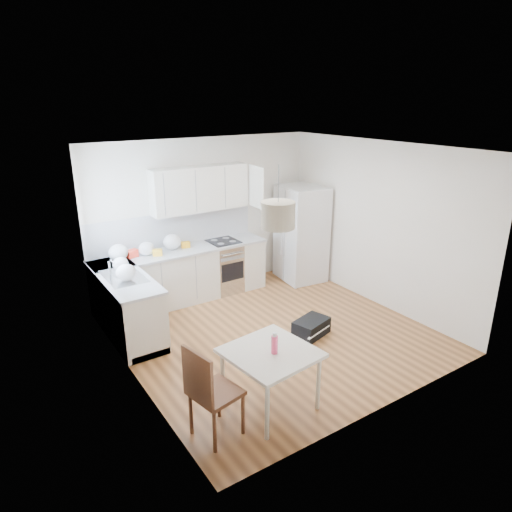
{
  "coord_description": "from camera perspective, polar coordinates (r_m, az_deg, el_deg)",
  "views": [
    {
      "loc": [
        -3.55,
        -4.91,
        3.34
      ],
      "look_at": [
        -0.04,
        0.4,
        1.11
      ],
      "focal_mm": 32.0,
      "sensor_mm": 36.0,
      "label": 1
    }
  ],
  "objects": [
    {
      "name": "floor",
      "position": [
        6.91,
        2.11,
        -9.56
      ],
      "size": [
        4.2,
        4.2,
        0.0
      ],
      "primitive_type": "plane",
      "color": "brown",
      "rests_on": "ground"
    },
    {
      "name": "ceiling",
      "position": [
        6.09,
        2.43,
        13.29
      ],
      "size": [
        4.2,
        4.2,
        0.0
      ],
      "primitive_type": "plane",
      "rotation": [
        3.14,
        0.0,
        0.0
      ],
      "color": "white",
      "rests_on": "wall_back"
    },
    {
      "name": "wall_back",
      "position": [
        8.1,
        -6.46,
        5.0
      ],
      "size": [
        4.2,
        0.0,
        4.2
      ],
      "primitive_type": "plane",
      "rotation": [
        1.57,
        0.0,
        0.0
      ],
      "color": "silver",
      "rests_on": "floor"
    },
    {
      "name": "wall_left",
      "position": [
        5.49,
        -15.89,
        -2.69
      ],
      "size": [
        0.0,
        4.2,
        4.2
      ],
      "primitive_type": "plane",
      "rotation": [
        1.57,
        0.0,
        1.57
      ],
      "color": "silver",
      "rests_on": "floor"
    },
    {
      "name": "wall_right",
      "position": [
        7.74,
        15.03,
        3.78
      ],
      "size": [
        0.0,
        4.2,
        4.2
      ],
      "primitive_type": "plane",
      "rotation": [
        1.57,
        0.0,
        -1.57
      ],
      "color": "silver",
      "rests_on": "floor"
    },
    {
      "name": "window_glassblock",
      "position": [
        6.43,
        -19.35,
        3.92
      ],
      "size": [
        0.02,
        1.0,
        1.0
      ],
      "primitive_type": "cube",
      "color": "#BFE0F9",
      "rests_on": "wall_left"
    },
    {
      "name": "cabinets_back",
      "position": [
        7.88,
        -9.09,
        -2.51
      ],
      "size": [
        3.0,
        0.6,
        0.88
      ],
      "primitive_type": "cube",
      "color": "silver",
      "rests_on": "floor"
    },
    {
      "name": "cabinets_left",
      "position": [
        6.98,
        -15.99,
        -6.0
      ],
      "size": [
        0.6,
        1.8,
        0.88
      ],
      "primitive_type": "cube",
      "color": "silver",
      "rests_on": "floor"
    },
    {
      "name": "counter_back",
      "position": [
        7.72,
        -9.26,
        0.66
      ],
      "size": [
        3.02,
        0.64,
        0.04
      ],
      "primitive_type": "cube",
      "color": "#B8BBBE",
      "rests_on": "cabinets_back"
    },
    {
      "name": "counter_left",
      "position": [
        6.8,
        -16.34,
        -2.49
      ],
      "size": [
        0.64,
        1.82,
        0.04
      ],
      "primitive_type": "cube",
      "color": "#B8BBBE",
      "rests_on": "cabinets_left"
    },
    {
      "name": "backsplash_back",
      "position": [
        7.89,
        -10.28,
        3.36
      ],
      "size": [
        3.0,
        0.01,
        0.58
      ],
      "primitive_type": "cube",
      "color": "silver",
      "rests_on": "wall_back"
    },
    {
      "name": "backsplash_left",
      "position": [
        6.63,
        -19.0,
        -0.5
      ],
      "size": [
        0.01,
        1.8,
        0.58
      ],
      "primitive_type": "cube",
      "color": "silver",
      "rests_on": "wall_left"
    },
    {
      "name": "upper_cabinets",
      "position": [
        7.78,
        -7.05,
        8.35
      ],
      "size": [
        1.7,
        0.32,
        0.75
      ],
      "primitive_type": "cube",
      "color": "silver",
      "rests_on": "wall_back"
    },
    {
      "name": "range_oven",
      "position": [
        8.21,
        -4.02,
        -1.39
      ],
      "size": [
        0.5,
        0.61,
        0.88
      ],
      "primitive_type": null,
      "color": "#B6B9BB",
      "rests_on": "floor"
    },
    {
      "name": "sink",
      "position": [
        6.75,
        -16.22,
        -2.51
      ],
      "size": [
        0.5,
        0.8,
        0.16
      ],
      "primitive_type": null,
      "color": "#B6B9BB",
      "rests_on": "counter_left"
    },
    {
      "name": "refrigerator",
      "position": [
        8.67,
        5.67,
        2.86
      ],
      "size": [
        0.96,
        0.99,
        1.79
      ],
      "primitive_type": null,
      "rotation": [
        0.0,
        0.0,
        -0.13
      ],
      "color": "white",
      "rests_on": "floor"
    },
    {
      "name": "dining_table",
      "position": [
        5.12,
        1.82,
        -12.54
      ],
      "size": [
        1.0,
        1.0,
        0.71
      ],
      "rotation": [
        0.0,
        0.0,
        0.11
      ],
      "color": "beige",
      "rests_on": "floor"
    },
    {
      "name": "dining_chair",
      "position": [
        4.82,
        -5.01,
        -16.39
      ],
      "size": [
        0.53,
        0.53,
        1.06
      ],
      "primitive_type": null,
      "rotation": [
        0.0,
        0.0,
        0.2
      ],
      "color": "#4F2817",
      "rests_on": "floor"
    },
    {
      "name": "drink_bottle",
      "position": [
        4.99,
        2.33,
        -10.8
      ],
      "size": [
        0.09,
        0.09,
        0.25
      ],
      "primitive_type": "cylinder",
      "rotation": [
        0.0,
        0.0,
        -0.33
      ],
      "color": "#F0426E",
      "rests_on": "dining_table"
    },
    {
      "name": "gym_bag",
      "position": [
        6.85,
        6.91,
        -8.83
      ],
      "size": [
        0.61,
        0.48,
        0.25
      ],
      "primitive_type": "cube",
      "rotation": [
        0.0,
        0.0,
        0.27
      ],
      "color": "black",
      "rests_on": "floor"
    },
    {
      "name": "pendant_lamp",
      "position": [
        4.73,
        2.77,
        5.13
      ],
      "size": [
        0.44,
        0.44,
        0.28
      ],
      "primitive_type": "cylinder",
      "rotation": [
        0.0,
        0.0,
        0.25
      ],
      "color": "#B5A78B",
      "rests_on": "ceiling"
    },
    {
      "name": "grocery_bag_a",
      "position": [
        7.36,
        -16.84,
        0.39
      ],
      "size": [
        0.3,
        0.25,
        0.27
      ],
      "primitive_type": "ellipsoid",
      "color": "white",
      "rests_on": "counter_back"
    },
    {
      "name": "grocery_bag_b",
      "position": [
        7.51,
        -13.54,
        0.9
      ],
      "size": [
        0.25,
        0.21,
        0.23
      ],
      "primitive_type": "ellipsoid",
      "color": "white",
      "rests_on": "counter_back"
    },
    {
      "name": "grocery_bag_c",
      "position": [
        7.71,
        -10.45,
        1.75
      ],
      "size": [
        0.3,
        0.25,
        0.27
      ],
      "primitive_type": "ellipsoid",
      "color": "white",
      "rests_on": "counter_back"
    },
    {
      "name": "grocery_bag_d",
      "position": [
        6.95,
        -16.59,
        -0.97
      ],
      "size": [
        0.23,
        0.19,
        0.21
      ],
      "primitive_type": "ellipsoid",
      "color": "white",
      "rests_on": "counter_back"
    },
    {
      "name": "grocery_bag_e",
      "position": [
        6.53,
        -15.98,
        -2.03
      ],
      "size": [
        0.27,
        0.23,
        0.25
      ],
      "primitive_type": "ellipsoid",
      "color": "white",
      "rests_on": "counter_left"
    },
    {
      "name": "snack_orange",
      "position": [
        7.79,
        -8.8,
        1.4
      ],
      "size": [
        0.16,
        0.12,
        0.1
      ],
      "primitive_type": "cube",
      "rotation": [
        0.0,
        0.0,
        -0.25
      ],
      "color": "orange",
      "rests_on": "counter_back"
    },
    {
      "name": "snack_yellow",
      "position": [
        7.48,
        -12.21,
        0.42
      ],
      "size": [
        0.18,
        0.15,
        0.1
      ],
      "primitive_type": "cube",
      "rotation": [
        0.0,
        0.0,
        -0.41
      ],
      "color": "gold",
      "rests_on": "counter_back"
    },
    {
      "name": "snack_red",
      "position": [
        7.49,
        -15.25,
        0.29
      ],
      "size": [
        0.2,
        0.16,
        0.12
      ],
      "primitive_type": "cube",
      "rotation": [
        0.0,
        0.0,
        0.29
      ],
      "color": "red",
      "rests_on": "counter_back"
    }
  ]
}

